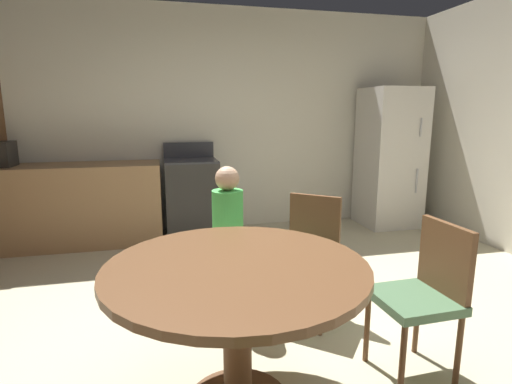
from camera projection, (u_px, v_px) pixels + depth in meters
name	position (u px, v px, depth m)	size (l,w,h in m)	color
ground_plane	(274.00, 349.00, 2.48)	(14.00, 14.00, 0.00)	beige
wall_back	(212.00, 121.00, 4.94)	(6.07, 0.12, 2.70)	silver
kitchen_counter	(64.00, 206.00, 4.35)	(2.08, 0.60, 0.90)	#9E754C
oven_range	(192.00, 198.00, 4.66)	(0.60, 0.60, 1.10)	#2D2B28
refrigerator	(390.00, 158.00, 5.11)	(0.68, 0.68, 1.76)	silver
dining_table	(237.00, 294.00, 1.88)	(1.24, 1.24, 0.76)	brown
chair_east	(425.00, 290.00, 2.17)	(0.41, 0.41, 0.87)	brown
chair_northeast	(309.00, 249.00, 2.82)	(0.56, 0.56, 0.87)	brown
person_child	(228.00, 237.00, 2.83)	(0.24, 0.24, 1.09)	#3D4C84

